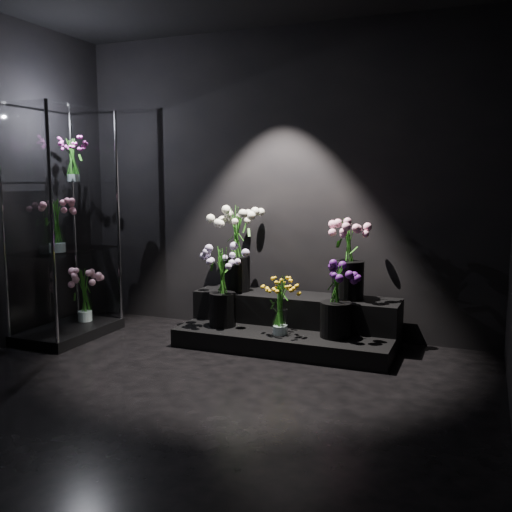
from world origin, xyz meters
The scene contains 12 objects.
floor centered at (0.00, 0.00, 0.00)m, with size 4.00×4.00×0.00m, color black.
wall_back centered at (0.00, 2.00, 1.40)m, with size 4.00×4.00×0.00m, color black.
display_riser centered at (0.26, 1.63, 0.17)m, with size 1.85×0.82×0.41m.
display_case centered at (-1.70, 1.05, 1.03)m, with size 0.56×0.94×2.06m.
bouquet_orange_bells centered at (0.26, 1.33, 0.40)m, with size 0.26×0.26×0.48m.
bouquet_lilac centered at (-0.30, 1.40, 0.56)m, with size 0.39×0.39×0.71m.
bouquet_purple centered at (0.70, 1.43, 0.48)m, with size 0.31×0.31×0.60m.
bouquet_cream_roses centered at (-0.31, 1.72, 0.87)m, with size 0.45×0.45×0.77m.
bouquet_pink_roses centered at (0.72, 1.76, 0.80)m, with size 0.47×0.47×0.70m.
bouquet_case_pink centered at (-1.66, 0.91, 1.04)m, with size 0.31×0.31×0.45m.
bouquet_case_magenta centered at (-1.71, 1.22, 1.61)m, with size 0.27×0.27×0.38m.
bouquet_case_base_pink centered at (-1.69, 1.27, 0.36)m, with size 0.38×0.38×0.50m.
Camera 1 is at (1.79, -3.02, 1.45)m, focal length 40.00 mm.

